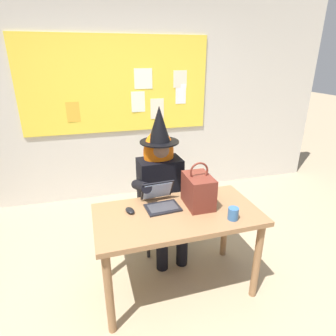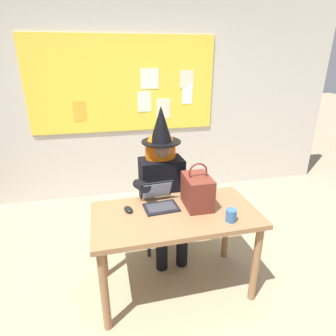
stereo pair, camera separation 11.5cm
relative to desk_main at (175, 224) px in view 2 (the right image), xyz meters
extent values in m
plane|color=tan|center=(-0.22, -0.13, -0.64)|extent=(24.00, 24.00, 0.00)
cube|color=beige|center=(-0.22, 1.98, 0.73)|extent=(6.04, 0.10, 2.75)
cube|color=yellow|center=(-0.22, 1.92, 0.91)|extent=(2.40, 0.02, 1.20)
cube|color=white|center=(0.63, 1.91, 0.77)|extent=(0.15, 0.01, 0.26)
cube|color=white|center=(0.12, 1.91, 0.98)|extent=(0.24, 0.01, 0.25)
cube|color=gold|center=(-0.79, 1.91, 0.60)|extent=(0.16, 0.01, 0.25)
cube|color=white|center=(0.05, 1.91, 0.69)|extent=(0.21, 0.01, 0.27)
cube|color=#F4E0C6|center=(0.30, 1.91, 0.59)|extent=(0.19, 0.01, 0.27)
cube|color=#F4E0C6|center=(0.63, 1.91, 0.97)|extent=(0.21, 0.01, 0.22)
cube|color=#8E6642|center=(0.00, 0.00, 0.08)|extent=(1.31, 0.70, 0.04)
cylinder|color=#8E6642|center=(-0.58, -0.29, -0.29)|extent=(0.06, 0.06, 0.71)
cylinder|color=#8E6642|center=(0.60, -0.27, -0.29)|extent=(0.06, 0.06, 0.71)
cylinder|color=#8E6642|center=(-0.60, 0.27, -0.29)|extent=(0.06, 0.06, 0.71)
cylinder|color=#8E6642|center=(0.58, 0.29, -0.29)|extent=(0.06, 0.06, 0.71)
cube|color=black|center=(0.01, 0.62, -0.21)|extent=(0.43, 0.43, 0.04)
cube|color=black|center=(0.02, 0.81, 0.03)|extent=(0.38, 0.04, 0.45)
cylinder|color=#262628|center=(0.18, 0.44, -0.44)|extent=(0.04, 0.04, 0.41)
cylinder|color=#262628|center=(-0.16, 0.45, -0.44)|extent=(0.04, 0.04, 0.41)
cylinder|color=#262628|center=(0.19, 0.78, -0.44)|extent=(0.04, 0.04, 0.41)
cylinder|color=#262628|center=(-0.15, 0.79, -0.44)|extent=(0.04, 0.04, 0.41)
cylinder|color=black|center=(0.13, 0.26, -0.42)|extent=(0.11, 0.11, 0.45)
cylinder|color=black|center=(-0.07, 0.25, -0.42)|extent=(0.11, 0.11, 0.45)
cylinder|color=black|center=(0.13, 0.43, -0.16)|extent=(0.17, 0.43, 0.15)
cylinder|color=black|center=(-0.07, 0.42, -0.16)|extent=(0.17, 0.43, 0.15)
cube|color=black|center=(0.01, 0.64, 0.07)|extent=(0.43, 0.28, 0.52)
cylinder|color=black|center=(0.28, 0.42, 0.18)|extent=(0.11, 0.47, 0.24)
cylinder|color=black|center=(-0.22, 0.39, 0.18)|extent=(0.11, 0.47, 0.24)
sphere|color=#A37A60|center=(0.01, 0.64, 0.43)|extent=(0.20, 0.20, 0.20)
ellipsoid|color=orange|center=(0.01, 0.67, 0.39)|extent=(0.31, 0.24, 0.44)
cylinder|color=black|center=(0.01, 0.64, 0.50)|extent=(0.37, 0.37, 0.01)
cone|color=black|center=(0.01, 0.64, 0.67)|extent=(0.21, 0.21, 0.34)
cube|color=black|center=(-0.10, 0.09, 0.11)|extent=(0.29, 0.22, 0.01)
cube|color=#333338|center=(-0.10, 0.09, 0.12)|extent=(0.24, 0.16, 0.00)
cube|color=black|center=(-0.11, 0.23, 0.21)|extent=(0.28, 0.11, 0.18)
cube|color=#99B7E0|center=(-0.11, 0.22, 0.20)|extent=(0.25, 0.10, 0.16)
ellipsoid|color=black|center=(-0.36, 0.10, 0.12)|extent=(0.09, 0.12, 0.03)
cube|color=maroon|center=(0.20, 0.07, 0.23)|extent=(0.20, 0.30, 0.26)
torus|color=maroon|center=(0.20, 0.07, 0.40)|extent=(0.16, 0.02, 0.16)
cylinder|color=#336099|center=(0.37, -0.20, 0.15)|extent=(0.08, 0.08, 0.09)
camera|label=1|loc=(-0.59, -1.83, 1.25)|focal=30.01mm
camera|label=2|loc=(-0.48, -1.86, 1.25)|focal=30.01mm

